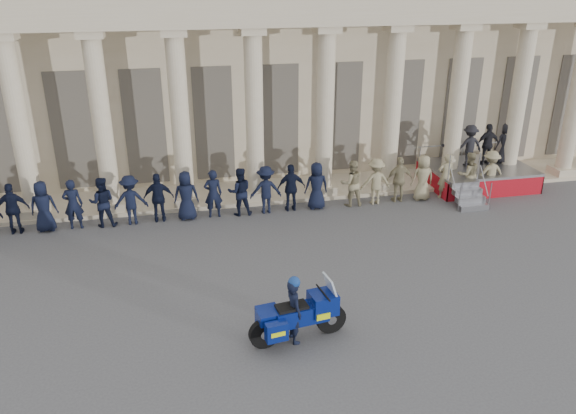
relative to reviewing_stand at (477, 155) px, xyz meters
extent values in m
plane|color=#48484B|center=(-10.16, -7.88, -1.30)|extent=(90.00, 90.00, 0.00)
cube|color=#BFAE8F|center=(-10.16, 7.12, 3.20)|extent=(40.00, 10.00, 9.00)
cube|color=#BFAE8F|center=(-10.16, 0.92, -1.22)|extent=(40.00, 2.60, 0.15)
cube|color=#BFAE8F|center=(-10.16, 0.12, 5.49)|extent=(35.80, 1.00, 1.00)
cube|color=#BFAE8F|center=(-16.66, 0.12, -1.00)|extent=(0.90, 0.90, 0.30)
cylinder|color=#BFAE8F|center=(-16.66, 0.12, 1.95)|extent=(0.64, 0.64, 5.60)
cube|color=#BFAE8F|center=(-16.66, 0.12, 4.87)|extent=(0.85, 0.85, 0.24)
cube|color=#BFAE8F|center=(-14.06, 0.12, -1.00)|extent=(0.90, 0.90, 0.30)
cylinder|color=#BFAE8F|center=(-14.06, 0.12, 1.95)|extent=(0.64, 0.64, 5.60)
cube|color=#BFAE8F|center=(-14.06, 0.12, 4.87)|extent=(0.85, 0.85, 0.24)
cube|color=#BFAE8F|center=(-11.46, 0.12, -1.00)|extent=(0.90, 0.90, 0.30)
cylinder|color=#BFAE8F|center=(-11.46, 0.12, 1.95)|extent=(0.64, 0.64, 5.60)
cube|color=#BFAE8F|center=(-11.46, 0.12, 4.87)|extent=(0.85, 0.85, 0.24)
cube|color=#BFAE8F|center=(-8.86, 0.12, -1.00)|extent=(0.90, 0.90, 0.30)
cylinder|color=#BFAE8F|center=(-8.86, 0.12, 1.95)|extent=(0.64, 0.64, 5.60)
cube|color=#BFAE8F|center=(-8.86, 0.12, 4.87)|extent=(0.85, 0.85, 0.24)
cube|color=#BFAE8F|center=(-6.26, 0.12, -1.00)|extent=(0.90, 0.90, 0.30)
cylinder|color=#BFAE8F|center=(-6.26, 0.12, 1.95)|extent=(0.64, 0.64, 5.60)
cube|color=#BFAE8F|center=(-6.26, 0.12, 4.87)|extent=(0.85, 0.85, 0.24)
cube|color=#BFAE8F|center=(-3.66, 0.12, -1.00)|extent=(0.90, 0.90, 0.30)
cylinder|color=#BFAE8F|center=(-3.66, 0.12, 1.95)|extent=(0.64, 0.64, 5.60)
cube|color=#BFAE8F|center=(-3.66, 0.12, 4.87)|extent=(0.85, 0.85, 0.24)
cube|color=#BFAE8F|center=(-1.06, 0.12, -1.00)|extent=(0.90, 0.90, 0.30)
cylinder|color=#BFAE8F|center=(-1.06, 0.12, 1.95)|extent=(0.64, 0.64, 5.60)
cube|color=#BFAE8F|center=(-1.06, 0.12, 4.87)|extent=(0.85, 0.85, 0.24)
cube|color=#BFAE8F|center=(1.54, 0.12, -1.00)|extent=(0.90, 0.90, 0.30)
cylinder|color=#BFAE8F|center=(1.54, 0.12, 1.95)|extent=(0.64, 0.64, 5.60)
cube|color=#BFAE8F|center=(1.54, 0.12, 4.87)|extent=(0.85, 0.85, 0.24)
cube|color=#BFAE8F|center=(4.14, 0.12, -1.00)|extent=(0.90, 0.90, 0.30)
cylinder|color=#BFAE8F|center=(4.14, 0.12, 1.95)|extent=(0.64, 0.64, 5.60)
cube|color=black|center=(-15.36, 2.14, 1.25)|extent=(1.30, 0.12, 4.20)
cube|color=black|center=(-12.76, 2.14, 1.25)|extent=(1.30, 0.12, 4.20)
cube|color=black|center=(-10.16, 2.14, 1.25)|extent=(1.30, 0.12, 4.20)
cube|color=black|center=(-7.56, 2.14, 1.25)|extent=(1.30, 0.12, 4.20)
cube|color=black|center=(-4.96, 2.14, 1.25)|extent=(1.30, 0.12, 4.20)
cube|color=black|center=(-2.36, 2.14, 1.25)|extent=(1.30, 0.12, 4.20)
cube|color=black|center=(0.24, 2.14, 1.25)|extent=(1.30, 0.12, 4.20)
cube|color=black|center=(2.84, 2.14, 1.25)|extent=(1.30, 0.12, 4.20)
cube|color=black|center=(5.44, 2.14, 1.25)|extent=(1.30, 0.12, 4.20)
imported|color=black|center=(-17.05, -0.98, -0.43)|extent=(1.02, 0.43, 1.74)
imported|color=black|center=(-16.12, -0.98, -0.43)|extent=(0.85, 0.55, 1.74)
imported|color=black|center=(-15.19, -0.98, -0.43)|extent=(0.64, 0.42, 1.74)
imported|color=black|center=(-14.26, -0.98, -0.43)|extent=(0.85, 0.66, 1.74)
imported|color=black|center=(-13.33, -0.98, -0.43)|extent=(1.13, 0.65, 1.74)
imported|color=black|center=(-12.40, -0.98, -0.43)|extent=(1.02, 0.43, 1.74)
imported|color=black|center=(-11.47, -0.98, -0.43)|extent=(0.85, 0.55, 1.74)
imported|color=black|center=(-10.54, -0.98, -0.43)|extent=(0.64, 0.42, 1.74)
imported|color=black|center=(-9.61, -0.98, -0.43)|extent=(0.85, 0.66, 1.74)
imported|color=black|center=(-8.69, -0.98, -0.43)|extent=(1.13, 0.65, 1.74)
imported|color=black|center=(-7.76, -0.98, -0.43)|extent=(1.02, 0.43, 1.74)
imported|color=black|center=(-6.83, -0.98, -0.43)|extent=(0.85, 0.55, 1.74)
imported|color=gray|center=(-5.50, -0.98, -0.43)|extent=(0.85, 0.66, 1.74)
imported|color=gray|center=(-4.57, -0.98, -0.43)|extent=(1.13, 0.65, 1.74)
imported|color=gray|center=(-3.64, -0.98, -0.43)|extent=(1.02, 0.43, 1.74)
imported|color=gray|center=(-2.71, -0.98, -0.43)|extent=(0.85, 0.55, 1.74)
imported|color=gray|center=(-1.78, -0.98, -0.43)|extent=(0.64, 0.42, 1.74)
imported|color=gray|center=(-0.85, -0.98, -0.43)|extent=(0.85, 0.66, 1.74)
imported|color=gray|center=(0.08, -0.98, -0.43)|extent=(1.13, 0.65, 1.74)
cube|color=gray|center=(0.14, 0.00, -0.54)|extent=(4.02, 2.87, 0.10)
cube|color=maroon|center=(0.14, -1.42, -0.94)|extent=(4.02, 0.04, 0.71)
cube|color=maroon|center=(-1.85, 0.00, -0.94)|extent=(0.04, 2.87, 0.71)
cube|color=maroon|center=(2.13, 0.00, -0.94)|extent=(0.04, 2.87, 0.71)
cube|color=gray|center=(-1.27, -2.34, -1.20)|extent=(1.10, 0.28, 0.20)
cube|color=gray|center=(-1.27, -2.06, -0.99)|extent=(1.10, 0.28, 0.20)
cube|color=gray|center=(-1.27, -1.78, -0.79)|extent=(1.10, 0.28, 0.20)
cube|color=gray|center=(-1.27, -1.50, -0.59)|extent=(1.10, 0.28, 0.20)
cylinder|color=gray|center=(0.14, 1.38, 0.01)|extent=(4.02, 0.04, 0.04)
imported|color=black|center=(-1.06, 0.20, 0.34)|extent=(0.80, 0.63, 1.65)
imported|color=black|center=(-0.26, 0.20, 0.34)|extent=(1.07, 0.61, 1.65)
imported|color=black|center=(0.54, 0.20, 0.34)|extent=(0.97, 0.40, 1.65)
imported|color=black|center=(1.34, 0.20, 0.34)|extent=(0.81, 0.52, 1.65)
cylinder|color=black|center=(-8.41, -8.46, -0.93)|extent=(0.75, 0.26, 0.73)
cylinder|color=black|center=(-10.06, -8.71, -0.93)|extent=(0.75, 0.26, 0.73)
cube|color=navy|center=(-9.18, -8.58, -0.61)|extent=(1.34, 0.65, 0.42)
cube|color=navy|center=(-8.63, -8.49, -0.43)|extent=(0.69, 0.66, 0.50)
cube|color=silver|center=(-8.63, -8.49, -0.69)|extent=(0.29, 0.37, 0.13)
cube|color=#B2BFCC|center=(-8.45, -8.46, -0.05)|extent=(0.31, 0.54, 0.60)
cube|color=black|center=(-9.40, -8.61, -0.39)|extent=(0.77, 0.48, 0.11)
cube|color=navy|center=(-10.01, -8.70, -0.52)|extent=(0.44, 0.43, 0.24)
cube|color=navy|center=(-9.85, -9.04, -0.69)|extent=(0.53, 0.32, 0.45)
cube|color=#D7E40C|center=(-9.85, -9.04, -0.69)|extent=(0.37, 0.31, 0.11)
cube|color=navy|center=(-9.95, -8.33, -0.69)|extent=(0.53, 0.32, 0.45)
cube|color=#D7E40C|center=(-9.95, -8.33, -0.69)|extent=(0.37, 0.31, 0.11)
cylinder|color=silver|center=(-9.77, -8.39, -0.96)|extent=(0.68, 0.21, 0.11)
cylinder|color=black|center=(-8.63, -8.49, -0.16)|extent=(0.16, 0.78, 0.04)
imported|color=black|center=(-9.35, -8.60, -0.49)|extent=(0.47, 0.64, 1.61)
sphere|color=navy|center=(-9.35, -8.60, 0.26)|extent=(0.28, 0.28, 0.28)
camera|label=1|loc=(-11.76, -19.29, 6.73)|focal=35.00mm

